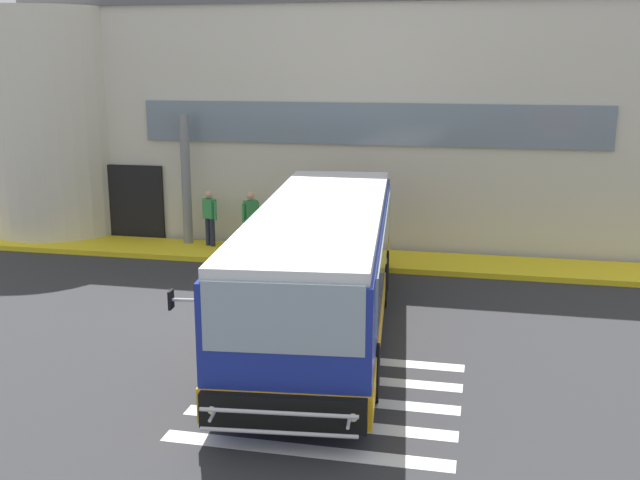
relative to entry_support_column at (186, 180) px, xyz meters
The scene contains 8 objects.
ground_plane 7.26m from the entry_support_column, 51.01° to the right, with size 80.00×90.00×0.02m, color #2B2B2D.
bay_paint_stripes 11.71m from the entry_support_column, 56.43° to the right, with size 4.40×3.96×0.01m.
terminal_building 7.39m from the entry_support_column, 59.20° to the left, with size 21.37×13.80×7.47m.
boarding_curb 4.85m from the entry_support_column, ahead, with size 23.57×2.00×0.15m, color yellow.
entry_support_column is the anchor object (origin of this frame).
bus_main_foreground 8.52m from the entry_support_column, 49.15° to the right, with size 3.62×10.82×2.70m.
passenger_near_column 1.31m from the entry_support_column, 16.19° to the right, with size 0.53×0.37×1.68m.
passenger_by_doorway 2.32m from the entry_support_column, ahead, with size 0.42×0.47×1.68m.
Camera 1 is at (4.39, -15.91, 5.60)m, focal length 42.83 mm.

